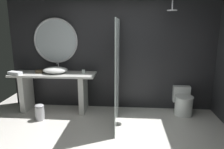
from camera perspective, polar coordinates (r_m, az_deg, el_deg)
name	(u,v)px	position (r m, az deg, el deg)	size (l,w,h in m)	color
back_wall_panel	(113,53)	(4.90, 0.26, 5.78)	(4.80, 0.10, 2.60)	#232326
vanity_counter	(54,87)	(4.97, -15.36, -3.17)	(1.89, 0.59, 0.88)	silver
vessel_sink	(55,70)	(4.89, -15.04, 1.17)	(0.56, 0.46, 0.20)	white
tumbler_cup	(83,72)	(4.72, -7.72, 0.78)	(0.08, 0.08, 0.09)	silver
tissue_box	(40,71)	(4.99, -18.99, 0.78)	(0.16, 0.11, 0.08)	#3D3323
round_wall_mirror	(56,41)	(5.05, -15.01, 8.81)	(1.03, 0.04, 1.03)	#B7B7BC
shower_glass_panel	(118,72)	(4.17, 1.50, 0.64)	(0.02, 1.46, 2.06)	silver
rain_shower_head	(172,9)	(4.48, 15.95, 16.67)	(0.20, 0.20, 0.29)	#B7B7BC
toilet	(183,102)	(4.98, 18.64, -7.11)	(0.40, 0.57, 0.58)	white
waste_bin	(40,112)	(4.70, -18.96, -9.59)	(0.19, 0.19, 0.34)	#B7B7BC
folded_hand_towel	(15,73)	(5.04, -24.78, 0.34)	(0.29, 0.14, 0.07)	white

